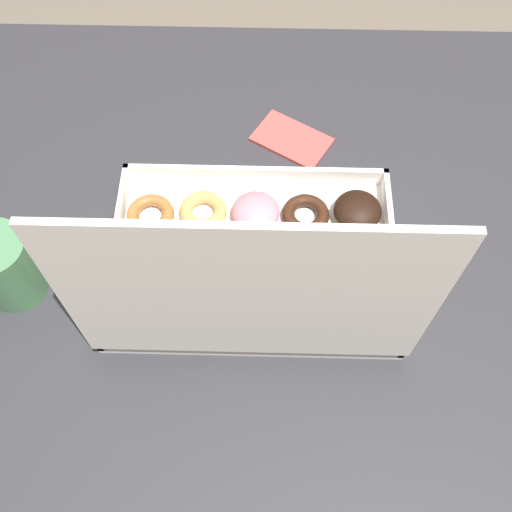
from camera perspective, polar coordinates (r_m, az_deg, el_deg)
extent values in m
plane|color=#6B6054|center=(1.55, 0.52, -14.46)|extent=(8.00, 8.00, 0.00)
cube|color=#2D2D33|center=(0.87, 0.90, -1.81)|extent=(1.12, 1.01, 0.03)
cylinder|color=#2D2D33|center=(1.52, 20.91, 6.65)|extent=(0.06, 0.06, 0.72)
cylinder|color=#2D2D33|center=(1.52, -19.00, 7.48)|extent=(0.06, 0.06, 0.72)
cube|color=white|center=(0.86, 0.00, -0.40)|extent=(0.40, 0.29, 0.01)
cube|color=white|center=(0.92, 0.21, 7.79)|extent=(0.40, 0.01, 0.03)
cube|color=white|center=(0.78, -0.25, -8.72)|extent=(0.40, 0.01, 0.03)
cube|color=white|center=(0.86, 13.14, -0.07)|extent=(0.01, 0.29, 0.03)
cube|color=white|center=(0.86, -13.07, 0.47)|extent=(0.01, 0.29, 0.03)
cube|color=white|center=(0.63, -0.32, -4.21)|extent=(0.40, 0.01, 0.29)
ellipsoid|color=black|center=(0.89, 9.91, 4.26)|extent=(0.07, 0.07, 0.04)
torus|color=#381E11|center=(0.88, 5.00, 3.95)|extent=(0.07, 0.07, 0.02)
ellipsoid|color=pink|center=(0.87, 0.24, 4.21)|extent=(0.07, 0.07, 0.04)
torus|color=tan|center=(0.89, -4.79, 4.27)|extent=(0.07, 0.07, 0.02)
torus|color=#9E6633|center=(0.89, -9.76, 3.90)|extent=(0.07, 0.07, 0.02)
ellipsoid|color=#B77A38|center=(0.82, 10.77, -3.98)|extent=(0.07, 0.07, 0.03)
torus|color=black|center=(0.82, 5.04, -4.05)|extent=(0.07, 0.07, 0.02)
ellipsoid|color=#B77A38|center=(0.80, -0.17, -3.89)|extent=(0.07, 0.07, 0.04)
ellipsoid|color=#381E11|center=(0.81, -5.83, -4.08)|extent=(0.07, 0.07, 0.04)
ellipsoid|color=#9E6633|center=(0.82, -10.88, -3.40)|extent=(0.07, 0.07, 0.03)
cylinder|color=#4C8456|center=(0.86, -22.53, -0.97)|extent=(0.09, 0.09, 0.11)
cube|color=#CC4C47|center=(0.99, 3.65, 10.99)|extent=(0.14, 0.12, 0.01)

